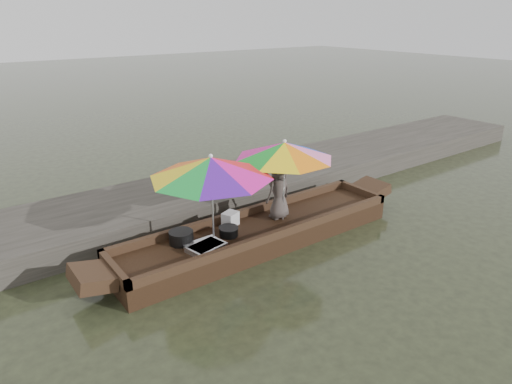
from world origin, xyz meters
TOP-DOWN VIEW (x-y plane):
  - water at (0.00, 0.00)m, footprint 80.00×80.00m
  - dock at (0.00, 2.20)m, footprint 22.00×2.20m
  - boat_hull at (0.00, 0.00)m, footprint 5.51×1.20m
  - cooking_pot at (-1.44, 0.27)m, footprint 0.41×0.41m
  - tray_crayfish at (-1.22, -0.18)m, footprint 0.67×0.53m
  - tray_scallop at (-1.21, -0.07)m, footprint 0.61×0.43m
  - charcoal_grill at (-0.65, 0.02)m, footprint 0.33×0.33m
  - supply_bag at (-0.39, 0.36)m, footprint 0.34×0.31m
  - vendor at (0.54, 0.11)m, footprint 0.54×0.37m
  - umbrella_bow at (-0.97, 0.00)m, footprint 2.17×2.17m
  - umbrella_stern at (0.56, 0.00)m, footprint 2.34×2.34m

SIDE VIEW (x-z plane):
  - water at x=0.00m, z-range 0.00..0.00m
  - boat_hull at x=0.00m, z-range 0.00..0.35m
  - dock at x=0.00m, z-range 0.00..0.50m
  - tray_scallop at x=-1.21m, z-range 0.35..0.41m
  - tray_crayfish at x=-1.22m, z-range 0.35..0.44m
  - charcoal_grill at x=-0.65m, z-range 0.35..0.50m
  - cooking_pot at x=-1.44m, z-range 0.35..0.57m
  - supply_bag at x=-0.39m, z-range 0.35..0.61m
  - vendor at x=0.54m, z-range 0.35..1.42m
  - umbrella_bow at x=-0.97m, z-range 0.35..1.90m
  - umbrella_stern at x=0.56m, z-range 0.35..1.90m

